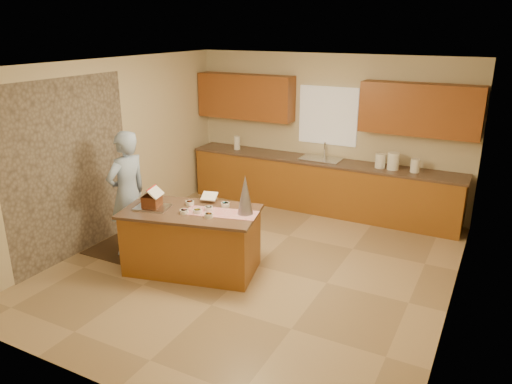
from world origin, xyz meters
TOP-DOWN VIEW (x-y plane):
  - floor at (0.00, 0.00)m, footprint 5.50×5.50m
  - ceiling at (0.00, 0.00)m, footprint 5.50×5.50m
  - wall_back at (0.00, 2.75)m, footprint 5.50×5.50m
  - wall_front at (0.00, -2.75)m, footprint 5.50×5.50m
  - wall_left at (-2.50, 0.00)m, footprint 5.50×5.50m
  - wall_right at (2.50, 0.00)m, footprint 5.50×5.50m
  - stone_accent at (-2.48, -0.80)m, footprint 0.00×2.50m
  - window_curtain at (0.00, 2.72)m, footprint 1.05×0.03m
  - back_counter_base at (0.00, 2.45)m, footprint 4.80×0.60m
  - back_counter_top at (0.00, 2.45)m, footprint 4.85×0.63m
  - upper_cabinet_left at (-1.55, 2.57)m, footprint 1.85×0.35m
  - upper_cabinet_right at (1.55, 2.57)m, footprint 1.85×0.35m
  - sink at (0.00, 2.45)m, footprint 0.70×0.45m
  - faucet at (0.00, 2.63)m, footprint 0.03×0.03m
  - island_base at (-0.71, -0.49)m, footprint 1.84×1.22m
  - island_top at (-0.71, -0.49)m, footprint 1.93×1.31m
  - table_runner at (-0.30, -0.39)m, footprint 0.99×0.55m
  - baking_tray at (-1.20, -0.65)m, footprint 0.49×0.41m
  - cookbook at (-0.65, -0.11)m, footprint 0.24×0.20m
  - tinsel_tree at (-0.01, -0.27)m, footprint 0.25×0.25m
  - rug at (-1.84, -0.46)m, footprint 1.21×0.79m
  - boy at (-1.79, -0.46)m, footprint 0.52×0.71m
  - canister_a at (1.03, 2.45)m, footprint 0.17×0.17m
  - canister_b at (1.24, 2.45)m, footprint 0.19×0.19m
  - canister_c at (1.59, 2.45)m, footprint 0.15×0.15m
  - paper_towel at (-1.68, 2.45)m, footprint 0.12×0.12m
  - gingerbread_house at (-1.20, -0.65)m, footprint 0.31×0.31m
  - candy_bowls at (-0.56, -0.43)m, footprint 0.58×0.58m

SIDE VIEW (x-z plane):
  - floor at x=0.00m, z-range 0.00..0.00m
  - rug at x=-1.84m, z-range 0.00..0.01m
  - island_base at x=-0.71m, z-range 0.00..0.82m
  - back_counter_base at x=0.00m, z-range 0.00..0.88m
  - island_top at x=-0.71m, z-range 0.82..0.86m
  - table_runner at x=-0.30m, z-range 0.86..0.87m
  - baking_tray at x=-1.20m, z-range 0.86..0.88m
  - candy_bowls at x=-0.56m, z-range 0.86..0.91m
  - sink at x=0.00m, z-range 0.83..0.95m
  - back_counter_top at x=0.00m, z-range 0.88..0.92m
  - boy at x=-1.79m, z-range 0.01..1.80m
  - cookbook at x=-0.65m, z-range 0.90..0.99m
  - gingerbread_house at x=-1.20m, z-range 0.85..1.12m
  - canister_c at x=1.59m, z-range 0.92..1.13m
  - canister_a at x=1.03m, z-range 0.92..1.15m
  - paper_towel at x=-1.68m, z-range 0.92..1.17m
  - canister_b at x=1.24m, z-range 0.92..1.19m
  - faucet at x=0.00m, z-range 0.92..1.20m
  - tinsel_tree at x=-0.01m, z-range 0.86..1.38m
  - stone_accent at x=-2.48m, z-range 0.00..2.50m
  - wall_back at x=0.00m, z-range 1.35..1.35m
  - wall_front at x=0.00m, z-range 1.35..1.35m
  - wall_left at x=-2.50m, z-range 1.35..1.35m
  - wall_right at x=2.50m, z-range 1.35..1.35m
  - window_curtain at x=0.00m, z-range 1.15..2.15m
  - upper_cabinet_left at x=-1.55m, z-range 1.50..2.30m
  - upper_cabinet_right at x=1.55m, z-range 1.50..2.30m
  - ceiling at x=0.00m, z-range 2.70..2.70m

